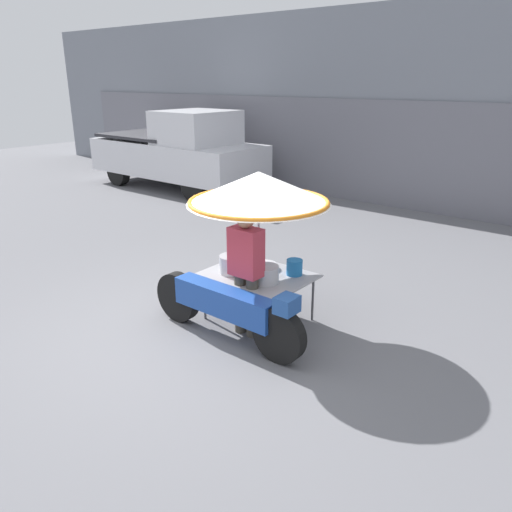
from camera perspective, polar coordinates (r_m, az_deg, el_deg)
name	(u,v)px	position (r m, az deg, el deg)	size (l,w,h in m)	color
ground_plane	(196,332)	(6.07, -6.85, -8.62)	(36.00, 36.00, 0.00)	slate
shopfront_building	(453,109)	(12.58, 21.61, 15.34)	(28.00, 2.06, 4.41)	gray
vendor_motorcycle_cart	(254,214)	(5.76, -0.18, 4.80)	(2.17, 1.68, 1.87)	black
vendor_person	(246,268)	(5.66, -1.15, -1.35)	(0.38, 0.22, 1.51)	#4C473D
pickup_truck	(180,152)	(13.86, -8.71, 11.71)	(5.03, 1.98, 2.08)	black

